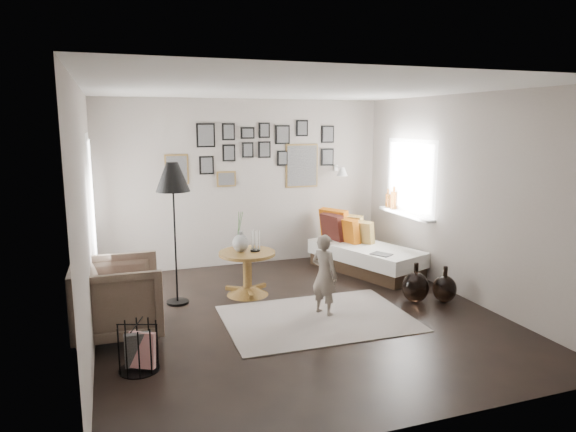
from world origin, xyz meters
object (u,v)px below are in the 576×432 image
object	(u,v)px
pedestal_table	(247,275)
magazine_basket	(138,348)
demijohn_large	(415,287)
daybed	(363,253)
demijohn_small	(444,289)
floor_lamp	(173,182)
armchair	(118,298)
child	(324,275)
vase	(240,240)

from	to	relation	value
pedestal_table	magazine_basket	world-z (taller)	pedestal_table
demijohn_large	daybed	bearing A→B (deg)	88.27
demijohn_small	daybed	bearing A→B (deg)	100.70
pedestal_table	demijohn_large	size ratio (longest dim) A/B	1.45
magazine_basket	floor_lamp	bearing A→B (deg)	71.45
floor_lamp	magazine_basket	world-z (taller)	floor_lamp
floor_lamp	magazine_basket	distance (m)	2.21
pedestal_table	floor_lamp	xyz separation A→B (m)	(-0.92, -0.03, 1.26)
demijohn_large	armchair	bearing A→B (deg)	177.58
floor_lamp	child	size ratio (longest dim) A/B	1.83
demijohn_large	child	distance (m)	1.29
floor_lamp	magazine_basket	bearing A→B (deg)	-108.55
pedestal_table	demijohn_large	bearing A→B (deg)	-27.00
pedestal_table	armchair	size ratio (longest dim) A/B	0.81
armchair	demijohn_small	xyz separation A→B (m)	(3.90, -0.27, -0.24)
pedestal_table	vase	xyz separation A→B (m)	(-0.08, 0.02, 0.48)
floor_lamp	demijohn_small	distance (m)	3.63
magazine_basket	daybed	bearing A→B (deg)	32.76
armchair	child	xyz separation A→B (m)	(2.30, -0.16, 0.07)
daybed	child	xyz separation A→B (m)	(-1.30, -1.50, 0.21)
demijohn_large	demijohn_small	xyz separation A→B (m)	(0.35, -0.12, -0.02)
vase	child	xyz separation A→B (m)	(0.75, -1.01, -0.26)
daybed	child	world-z (taller)	child
pedestal_table	demijohn_small	bearing A→B (deg)	-25.82
floor_lamp	demijohn_large	size ratio (longest dim) A/B	3.48
armchair	demijohn_large	bearing A→B (deg)	-91.30
floor_lamp	demijohn_large	distance (m)	3.28
floor_lamp	child	distance (m)	2.13
armchair	child	world-z (taller)	child
armchair	daybed	bearing A→B (deg)	-68.40
daybed	armchair	size ratio (longest dim) A/B	2.13
pedestal_table	magazine_basket	size ratio (longest dim) A/B	1.64
magazine_basket	demijohn_small	distance (m)	3.81
daybed	armchair	bearing A→B (deg)	-179.43
child	pedestal_table	bearing A→B (deg)	4.94
vase	daybed	bearing A→B (deg)	13.52
magazine_basket	demijohn_large	bearing A→B (deg)	12.05
magazine_basket	child	xyz separation A→B (m)	(2.15, 0.72, 0.27)
daybed	floor_lamp	distance (m)	3.19
child	daybed	bearing A→B (deg)	-70.06
armchair	floor_lamp	world-z (taller)	floor_lamp
vase	magazine_basket	size ratio (longest dim) A/B	1.17
armchair	magazine_basket	distance (m)	0.91
pedestal_table	armchair	world-z (taller)	armchair
magazine_basket	demijohn_large	size ratio (longest dim) A/B	0.88
vase	armchair	xyz separation A→B (m)	(-1.55, -0.85, -0.33)
pedestal_table	demijohn_small	size ratio (longest dim) A/B	1.60
daybed	demijohn_small	xyz separation A→B (m)	(0.30, -1.61, -0.10)
armchair	demijohn_small	world-z (taller)	armchair
daybed	floor_lamp	bearing A→B (deg)	170.67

